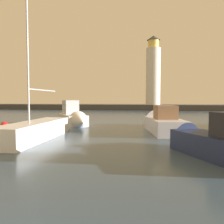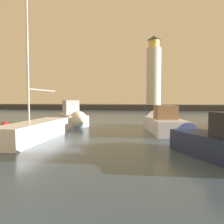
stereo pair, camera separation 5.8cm
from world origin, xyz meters
name	(u,v)px [view 1 (the left image)]	position (x,y,z in m)	size (l,w,h in m)	color
ground_plane	(121,120)	(0.00, 29.97, 0.00)	(220.00, 220.00, 0.00)	#384C60
breakwater	(134,107)	(0.00, 59.94, 0.72)	(91.35, 4.96, 1.44)	#423F3D
lighthouse	(153,72)	(5.05, 59.94, 10.09)	(3.80, 3.80, 18.27)	silver
motorboat_3	(160,122)	(4.90, 19.81, 0.75)	(3.77, 8.72, 2.86)	silver
motorboat_4	(207,141)	(6.74, 10.54, 0.72)	(4.75, 6.88, 2.56)	#1E284C
motorboat_6	(74,118)	(-4.27, 22.13, 0.88)	(5.59, 7.16, 3.13)	white
sailboat_moored	(35,130)	(-4.22, 13.31, 0.70)	(2.12, 8.19, 14.06)	white
mooring_buoy	(5,126)	(-9.75, 17.91, 0.37)	(0.74, 0.74, 0.74)	red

